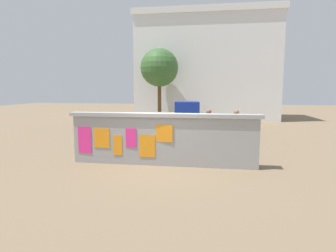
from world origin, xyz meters
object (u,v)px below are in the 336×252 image
Objects in this scene: bicycle_near at (230,132)px; tree_roadside at (159,68)px; motorcycle at (223,144)px; auto_rickshaw_truck at (167,120)px; person_walking at (236,125)px; bicycle_far at (117,143)px; person_bystander at (209,124)px.

tree_roadside is (-4.78, 6.69, 3.63)m from bicycle_near.
motorcycle is 1.11× the size of bicycle_near.
auto_rickshaw_truck reaches higher than bicycle_near.
person_walking is (3.28, -2.17, 0.09)m from auto_rickshaw_truck.
bicycle_near is (3.16, -0.16, -0.54)m from auto_rickshaw_truck.
auto_rickshaw_truck is at bearing 126.29° from motorcycle.
bicycle_far is at bearing -88.83° from tree_roadside.
auto_rickshaw_truck reaches higher than person_bystander.
person_bystander reaches higher than bicycle_far.
person_bystander is 9.70m from tree_roadside.
auto_rickshaw_truck reaches higher than bicycle_far.
person_walking is at bearing -33.47° from auto_rickshaw_truck.
person_bystander reaches higher than motorcycle.
auto_rickshaw_truck is 2.21× the size of bicycle_near.
person_walking and person_bystander have the same top height.
motorcycle is 0.35× the size of tree_roadside.
person_bystander is at bearing 107.53° from motorcycle.
motorcycle is 1.15× the size of bicycle_far.
bicycle_near is 0.32× the size of tree_roadside.
motorcycle is at bearing -72.47° from person_bystander.
person_bystander is at bearing -41.40° from auto_rickshaw_truck.
tree_roadside is (-0.21, 10.11, 3.63)m from bicycle_far.
motorcycle is 11.65m from tree_roadside.
person_walking is (0.57, 1.52, 0.52)m from motorcycle.
tree_roadside is at bearing 112.97° from motorcycle.
bicycle_far is 1.02× the size of person_walking.
person_walking is at bearing 16.66° from bicycle_far.
tree_roadside reaches higher than bicycle_far.
auto_rickshaw_truck is 2.32× the size of person_bystander.
person_walking is at bearing 69.47° from motorcycle.
bicycle_far is 4.94m from person_walking.
tree_roadside is at bearing 103.96° from auto_rickshaw_truck.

